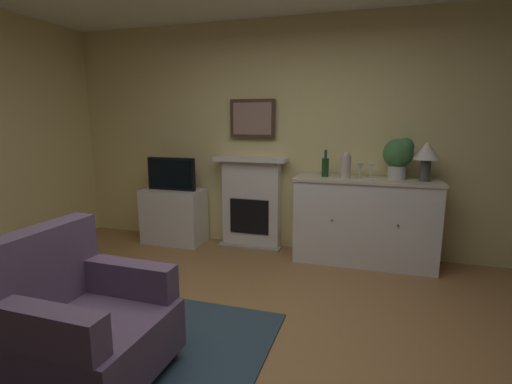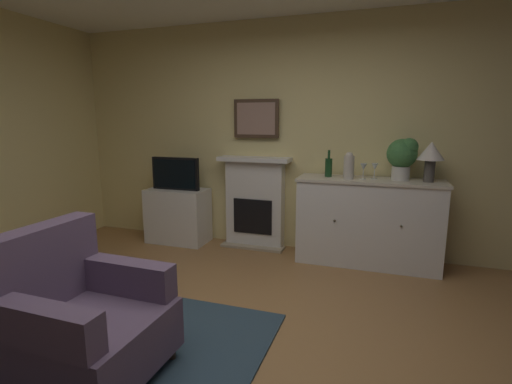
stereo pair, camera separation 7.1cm
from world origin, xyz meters
name	(u,v)px [view 2 (the right image)]	position (x,y,z in m)	size (l,w,h in m)	color
ground_plane	(231,364)	(0.00, 0.00, -0.05)	(6.01, 4.68, 0.10)	#9E7042
wall_rear	(306,137)	(0.00, 2.31, 1.33)	(6.01, 0.06, 2.66)	#EAD68C
area_rug	(100,364)	(-0.75, -0.35, 0.01)	(1.93, 1.94, 0.02)	#2D4251
fireplace_unit	(255,202)	(-0.58, 2.18, 0.55)	(0.87, 0.30, 1.10)	white
framed_picture	(256,119)	(-0.58, 2.23, 1.55)	(0.55, 0.04, 0.45)	#473323
sideboard_cabinet	(368,222)	(0.75, 2.01, 0.46)	(1.50, 0.49, 0.93)	white
table_lamp	(431,154)	(1.31, 2.01, 1.21)	(0.26, 0.26, 0.40)	#4C4742
wine_bottle	(329,167)	(0.31, 2.03, 1.03)	(0.08, 0.08, 0.29)	#193F1E
wine_glass_left	(363,168)	(0.68, 1.98, 1.05)	(0.07, 0.07, 0.16)	silver
wine_glass_center	(375,167)	(0.79, 2.03, 1.05)	(0.07, 0.07, 0.16)	silver
vase_decorative	(349,166)	(0.53, 1.96, 1.07)	(0.11, 0.11, 0.28)	beige
tv_cabinet	(178,216)	(-1.55, 2.02, 0.34)	(0.75, 0.42, 0.68)	white
tv_set	(175,174)	(-1.55, 2.00, 0.88)	(0.62, 0.07, 0.40)	black
potted_plant_small	(403,155)	(1.06, 2.05, 1.18)	(0.30, 0.30, 0.43)	beige
armchair	(80,319)	(-0.76, -0.47, 0.38)	(0.82, 0.79, 0.92)	#604C66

